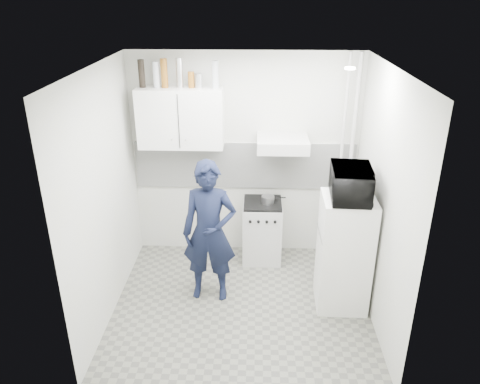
{
  "coord_description": "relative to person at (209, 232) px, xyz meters",
  "views": [
    {
      "loc": [
        0.14,
        -4.26,
        3.28
      ],
      "look_at": [
        -0.03,
        0.3,
        1.25
      ],
      "focal_mm": 35.0,
      "sensor_mm": 36.0,
      "label": 1
    }
  ],
  "objects": [
    {
      "name": "ceiling_spot_fixture",
      "position": [
        1.35,
        0.01,
        1.76
      ],
      "size": [
        0.1,
        0.1,
        0.02
      ],
      "primitive_type": "cylinder",
      "color": "white",
      "rests_on": "ceiling"
    },
    {
      "name": "stove",
      "position": [
        0.59,
        0.81,
        -0.43
      ],
      "size": [
        0.49,
        0.49,
        0.78
      ],
      "primitive_type": "cube",
      "color": "beige",
      "rests_on": "floor"
    },
    {
      "name": "ceiling",
      "position": [
        0.35,
        -0.19,
        1.79
      ],
      "size": [
        2.8,
        2.8,
        0.0
      ],
      "primitive_type": "plane",
      "color": "white",
      "rests_on": "wall_back"
    },
    {
      "name": "bottle_e",
      "position": [
        0.02,
        0.89,
        1.54
      ],
      "size": [
        0.08,
        0.08,
        0.3
      ],
      "primitive_type": "cylinder",
      "color": "#B2B7BC",
      "rests_on": "upper_cabinet"
    },
    {
      "name": "saucepan",
      "position": [
        0.65,
        0.8,
        0.04
      ],
      "size": [
        0.16,
        0.16,
        0.09
      ],
      "primitive_type": "cylinder",
      "color": "silver",
      "rests_on": "stove_top"
    },
    {
      "name": "person",
      "position": [
        0.0,
        0.0,
        0.0
      ],
      "size": [
        0.61,
        0.41,
        1.63
      ],
      "primitive_type": "imported",
      "rotation": [
        0.0,
        0.0,
        -0.03
      ],
      "color": "black",
      "rests_on": "floor"
    },
    {
      "name": "wall_back",
      "position": [
        0.35,
        1.06,
        0.49
      ],
      "size": [
        2.8,
        0.0,
        2.8
      ],
      "primitive_type": "plane",
      "rotation": [
        1.57,
        0.0,
        0.0
      ],
      "color": "beige",
      "rests_on": "floor"
    },
    {
      "name": "canister_a",
      "position": [
        -0.25,
        0.89,
        1.48
      ],
      "size": [
        0.07,
        0.07,
        0.18
      ],
      "primitive_type": "cylinder",
      "color": "brown",
      "rests_on": "upper_cabinet"
    },
    {
      "name": "bottle_d",
      "position": [
        -0.38,
        0.89,
        1.55
      ],
      "size": [
        0.08,
        0.08,
        0.33
      ],
      "primitive_type": "cylinder",
      "color": "silver",
      "rests_on": "upper_cabinet"
    },
    {
      "name": "fridge",
      "position": [
        1.45,
        -0.1,
        -0.17
      ],
      "size": [
        0.55,
        0.55,
        1.29
      ],
      "primitive_type": "cube",
      "rotation": [
        0.0,
        0.0,
        -0.02
      ],
      "color": "white",
      "rests_on": "floor"
    },
    {
      "name": "backsplash",
      "position": [
        0.35,
        1.05,
        0.39
      ],
      "size": [
        2.74,
        0.03,
        0.6
      ],
      "primitive_type": "cube",
      "color": "white",
      "rests_on": "wall_back"
    },
    {
      "name": "bottle_b",
      "position": [
        -0.65,
        0.89,
        1.53
      ],
      "size": [
        0.08,
        0.08,
        0.29
      ],
      "primitive_type": "cylinder",
      "color": "#B2B7BC",
      "rests_on": "upper_cabinet"
    },
    {
      "name": "floor",
      "position": [
        0.35,
        -0.19,
        -0.81
      ],
      "size": [
        2.8,
        2.8,
        0.0
      ],
      "primitive_type": "plane",
      "color": "slate",
      "rests_on": "ground"
    },
    {
      "name": "wall_left",
      "position": [
        -1.05,
        -0.19,
        0.49
      ],
      "size": [
        0.0,
        2.6,
        2.6
      ],
      "primitive_type": "plane",
      "rotation": [
        1.57,
        0.0,
        1.57
      ],
      "color": "beige",
      "rests_on": "floor"
    },
    {
      "name": "bottle_c",
      "position": [
        -0.56,
        0.89,
        1.55
      ],
      "size": [
        0.08,
        0.08,
        0.33
      ],
      "primitive_type": "cylinder",
      "color": "brown",
      "rests_on": "upper_cabinet"
    },
    {
      "name": "stove_top",
      "position": [
        0.59,
        0.81,
        -0.02
      ],
      "size": [
        0.47,
        0.47,
        0.03
      ],
      "primitive_type": "cube",
      "color": "black",
      "rests_on": "stove"
    },
    {
      "name": "canister_b",
      "position": [
        -0.17,
        0.89,
        1.47
      ],
      "size": [
        0.09,
        0.09,
        0.16
      ],
      "primitive_type": "cylinder",
      "color": "silver",
      "rests_on": "upper_cabinet"
    },
    {
      "name": "range_hood",
      "position": [
        0.8,
        0.81,
        0.76
      ],
      "size": [
        0.6,
        0.5,
        0.14
      ],
      "primitive_type": "cube",
      "color": "beige",
      "rests_on": "wall_back"
    },
    {
      "name": "pipe_b",
      "position": [
        1.53,
        0.98,
        0.49
      ],
      "size": [
        0.04,
        0.04,
        2.6
      ],
      "primitive_type": "cylinder",
      "color": "beige",
      "rests_on": "floor"
    },
    {
      "name": "bottle_a",
      "position": [
        -0.82,
        0.89,
        1.54
      ],
      "size": [
        0.07,
        0.07,
        0.31
      ],
      "primitive_type": "cylinder",
      "color": "black",
      "rests_on": "upper_cabinet"
    },
    {
      "name": "upper_cabinet",
      "position": [
        -0.4,
        0.89,
        1.04
      ],
      "size": [
        1.0,
        0.35,
        0.7
      ],
      "primitive_type": "cube",
      "color": "white",
      "rests_on": "wall_back"
    },
    {
      "name": "wall_right",
      "position": [
        1.75,
        -0.19,
        0.49
      ],
      "size": [
        0.0,
        2.6,
        2.6
      ],
      "primitive_type": "plane",
      "rotation": [
        1.57,
        0.0,
        -1.57
      ],
      "color": "beige",
      "rests_on": "floor"
    },
    {
      "name": "pipe_a",
      "position": [
        1.65,
        0.98,
        0.49
      ],
      "size": [
        0.05,
        0.05,
        2.6
      ],
      "primitive_type": "cylinder",
      "color": "beige",
      "rests_on": "floor"
    },
    {
      "name": "microwave",
      "position": [
        1.45,
        -0.1,
        0.64
      ],
      "size": [
        0.61,
        0.43,
        0.32
      ],
      "primitive_type": "imported",
      "rotation": [
        0.0,
        0.0,
        1.5
      ],
      "color": "black",
      "rests_on": "fridge"
    }
  ]
}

